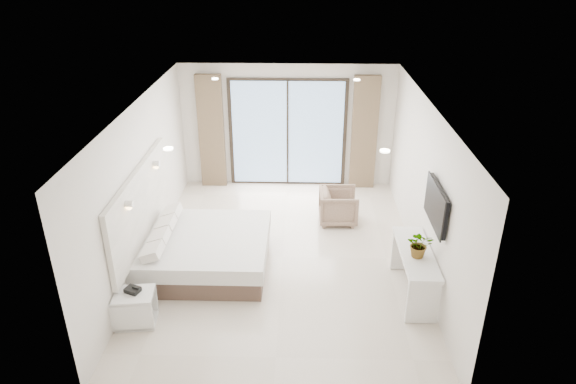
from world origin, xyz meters
The scene contains 8 objects.
ground centered at (0.00, 0.00, 0.00)m, with size 6.20×6.20×0.00m, color beige.
room_shell centered at (-0.20, 0.70, 1.58)m, with size 4.62×6.22×2.72m.
bed centered at (-1.28, -0.32, 0.30)m, with size 2.05×1.95×0.71m.
nightstand centered at (-2.02, -1.77, 0.25)m, with size 0.59×0.51×0.50m.
phone centered at (-2.04, -1.73, 0.53)m, with size 0.20×0.16×0.07m, color black.
console_desk centered at (2.04, -0.99, 0.56)m, with size 0.47×1.51×0.77m.
plant centered at (2.04, -1.12, 0.93)m, with size 0.37×0.41×0.32m, color #33662D.
armchair centered at (1.04, 1.31, 0.37)m, with size 0.71×0.67×0.73m, color #91745F.
Camera 1 is at (0.31, -7.55, 4.88)m, focal length 32.00 mm.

